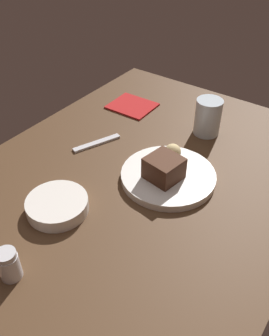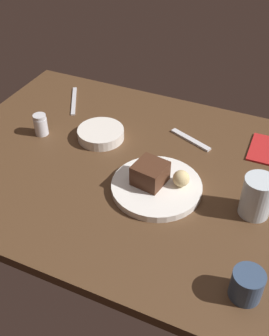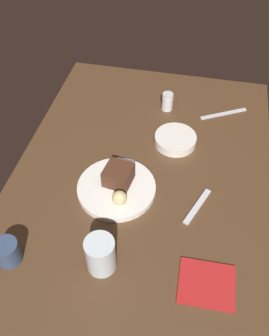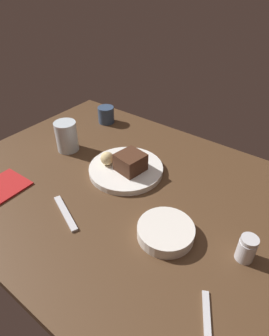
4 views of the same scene
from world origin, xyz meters
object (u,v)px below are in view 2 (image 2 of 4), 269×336
object	(u,v)px
chocolate_cake_slice	(150,173)
salt_shaker	(41,125)
water_glass	(257,197)
bread_roll	(181,178)
coffee_cup	(247,285)
dessert_plate	(157,187)
butter_knife	(74,101)
side_bowl	(101,134)
dessert_spoon	(191,140)

from	to	relation	value
chocolate_cake_slice	salt_shaker	distance (cm)	42.63
water_glass	chocolate_cake_slice	bearing A→B (deg)	-175.87
bread_roll	coffee_cup	xyz separation A→B (cm)	(23.12, -25.18, -0.76)
dessert_plate	salt_shaker	xyz separation A→B (cm)	(-43.67, 9.55, 2.47)
chocolate_cake_slice	dessert_plate	bearing A→B (deg)	-6.09
dessert_plate	butter_knife	distance (cm)	54.69
dessert_plate	butter_knife	bearing A→B (deg)	144.97
salt_shaker	water_glass	xyz separation A→B (cm)	(69.49, -7.31, 2.11)
chocolate_cake_slice	butter_knife	bearing A→B (deg)	143.86
dessert_plate	salt_shaker	world-z (taller)	salt_shaker
water_glass	coffee_cup	world-z (taller)	water_glass
side_bowl	butter_knife	xyz separation A→B (cm)	(-19.63, 16.17, -1.38)
salt_shaker	side_bowl	xyz separation A→B (cm)	(18.53, 5.67, -1.84)
side_bowl	dessert_plate	bearing A→B (deg)	-31.19
salt_shaker	water_glass	world-z (taller)	water_glass
water_glass	side_bowl	bearing A→B (deg)	165.72
salt_shaker	side_bowl	bearing A→B (deg)	17.00
side_bowl	water_glass	bearing A→B (deg)	-14.28
side_bowl	coffee_cup	bearing A→B (deg)	-34.98
coffee_cup	dessert_spoon	xyz separation A→B (cm)	(-27.71, 48.32, -3.14)
chocolate_cake_slice	side_bowl	xyz separation A→B (cm)	(-23.04, 14.99, -3.32)
salt_shaker	coffee_cup	xyz separation A→B (cm)	(72.74, -32.27, 0.02)
water_glass	coffee_cup	bearing A→B (deg)	-82.59
chocolate_cake_slice	coffee_cup	xyz separation A→B (cm)	(31.17, -22.94, -1.46)
bread_roll	side_bowl	distance (cm)	33.70
salt_shaker	dessert_spoon	distance (cm)	47.90
chocolate_cake_slice	salt_shaker	xyz separation A→B (cm)	(-41.57, 9.33, -1.48)
coffee_cup	butter_knife	world-z (taller)	coffee_cup
salt_shaker	coffee_cup	size ratio (longest dim) A/B	1.01
bread_roll	butter_knife	distance (cm)	58.53
chocolate_cake_slice	butter_knife	xyz separation A→B (cm)	(-42.68, 31.17, -4.70)
chocolate_cake_slice	butter_knife	size ratio (longest dim) A/B	0.43
salt_shaker	dessert_spoon	world-z (taller)	salt_shaker
coffee_cup	butter_knife	bearing A→B (deg)	143.77
water_glass	dessert_spoon	xyz separation A→B (cm)	(-24.47, 23.36, -5.22)
coffee_cup	dessert_spoon	size ratio (longest dim) A/B	0.46
chocolate_cake_slice	side_bowl	distance (cm)	27.69
bread_roll	salt_shaker	bearing A→B (deg)	171.87
dessert_plate	bread_roll	size ratio (longest dim) A/B	5.47
bread_roll	dessert_plate	bearing A→B (deg)	-157.47
dessert_plate	salt_shaker	size ratio (longest dim) A/B	3.52
dessert_plate	chocolate_cake_slice	size ratio (longest dim) A/B	3.00
coffee_cup	water_glass	bearing A→B (deg)	97.41
dessert_plate	side_bowl	bearing A→B (deg)	148.81
chocolate_cake_slice	dessert_spoon	distance (cm)	26.02
water_glass	side_bowl	size ratio (longest dim) A/B	0.76
bread_roll	water_glass	world-z (taller)	water_glass
side_bowl	dessert_spoon	bearing A→B (deg)	21.40
dessert_spoon	coffee_cup	bearing A→B (deg)	-37.81
salt_shaker	dessert_spoon	size ratio (longest dim) A/B	0.47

